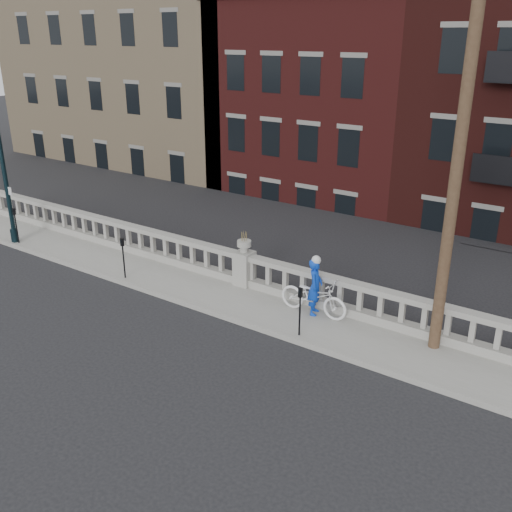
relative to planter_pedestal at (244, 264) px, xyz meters
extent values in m
plane|color=black|center=(0.00, -3.95, -0.83)|extent=(120.00, 120.00, 0.00)
cube|color=gray|center=(0.00, -0.95, -0.76)|extent=(32.00, 2.20, 0.15)
cube|color=gray|center=(0.00, 0.00, -0.56)|extent=(28.00, 0.34, 0.25)
cube|color=gray|center=(0.00, 0.00, 0.27)|extent=(28.00, 0.34, 0.16)
cube|color=gray|center=(0.00, 0.00, -0.13)|extent=(0.55, 0.55, 1.10)
cylinder|color=gray|center=(0.00, 0.00, 0.52)|extent=(0.24, 0.24, 0.20)
cylinder|color=gray|center=(0.00, 0.00, 0.70)|extent=(0.44, 0.44, 0.18)
cube|color=#605E59|center=(0.00, 0.35, -3.26)|extent=(36.00, 0.50, 5.15)
cube|color=black|center=(0.00, 22.00, -6.08)|extent=(80.00, 44.00, 0.50)
cube|color=#595651|center=(-2.00, 4.50, -3.83)|extent=(16.00, 7.00, 4.00)
cube|color=tan|center=(-17.00, 17.00, 4.17)|extent=(18.00, 16.00, 20.00)
cube|color=#4A1615|center=(-4.00, 16.00, 1.17)|extent=(10.00, 14.00, 14.00)
cylinder|color=#422D1E|center=(6.20, -0.35, 4.32)|extent=(0.28, 0.28, 10.00)
cylinder|color=black|center=(-9.50, -1.80, -0.43)|extent=(0.28, 0.28, 0.50)
cylinder|color=black|center=(-9.50, -1.80, 1.92)|extent=(0.16, 0.16, 5.20)
cube|color=silver|center=(-9.35, -1.80, 1.32)|extent=(0.22, 0.02, 0.30)
cylinder|color=black|center=(-9.28, -1.80, -0.13)|extent=(0.05, 0.05, 1.10)
cube|color=black|center=(-9.28, -1.80, 0.55)|extent=(0.10, 0.08, 0.26)
cube|color=black|center=(-9.28, -1.85, 0.59)|extent=(0.06, 0.01, 0.08)
cylinder|color=black|center=(-3.49, -1.80, -0.13)|extent=(0.05, 0.05, 1.10)
cube|color=black|center=(-3.49, -1.80, 0.55)|extent=(0.10, 0.08, 0.26)
cube|color=black|center=(-3.49, -1.85, 0.59)|extent=(0.06, 0.01, 0.08)
cylinder|color=black|center=(3.09, -1.80, -0.13)|extent=(0.05, 0.05, 1.10)
cube|color=black|center=(3.09, -1.80, 0.55)|extent=(0.10, 0.08, 0.26)
cube|color=black|center=(3.09, -1.85, 0.59)|extent=(0.06, 0.01, 0.08)
imported|color=white|center=(2.78, -0.52, -0.14)|extent=(2.06, 0.75, 1.08)
imported|color=#0D3CC7|center=(2.80, -0.48, 0.14)|extent=(0.57, 0.70, 1.64)
camera|label=1|loc=(9.72, -13.30, 6.77)|focal=40.00mm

